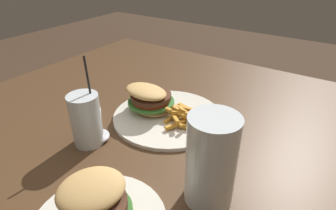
{
  "coord_description": "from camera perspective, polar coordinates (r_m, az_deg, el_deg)",
  "views": [
    {
      "loc": [
        -0.31,
        0.49,
        1.19
      ],
      "look_at": [
        0.06,
        -0.05,
        0.82
      ],
      "focal_mm": 30.0,
      "sensor_mm": 36.0,
      "label": 1
    }
  ],
  "objects": [
    {
      "name": "dining_table",
      "position": [
        0.77,
        1.44,
        -12.45
      ],
      "size": [
        1.34,
        1.14,
        0.78
      ],
      "color": "#4C331E",
      "rests_on": "ground_plane"
    },
    {
      "name": "beer_glass",
      "position": [
        0.5,
        8.72,
        -11.51
      ],
      "size": [
        0.09,
        0.09,
        0.17
      ],
      "color": "silver",
      "rests_on": "dining_table"
    },
    {
      "name": "meal_plate_near",
      "position": [
        0.77,
        -1.59,
        -0.5
      ],
      "size": [
        0.3,
        0.3,
        0.09
      ],
      "color": "silver",
      "rests_on": "dining_table"
    },
    {
      "name": "juice_glass",
      "position": [
        0.67,
        -16.28,
        -3.26
      ],
      "size": [
        0.07,
        0.07,
        0.21
      ],
      "color": "silver",
      "rests_on": "dining_table"
    },
    {
      "name": "spoon",
      "position": [
        0.71,
        -13.63,
        -5.81
      ],
      "size": [
        0.15,
        0.14,
        0.02
      ],
      "rotation": [
        0.0,
        0.0,
        2.4
      ],
      "color": "silver",
      "rests_on": "dining_table"
    }
  ]
}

